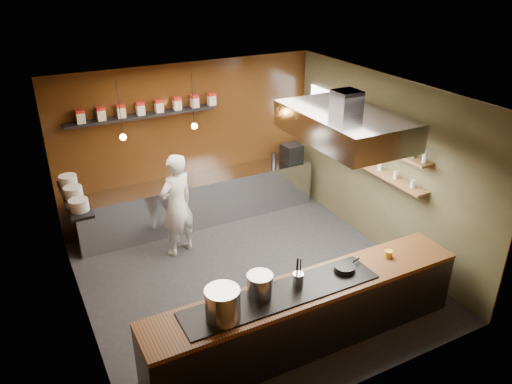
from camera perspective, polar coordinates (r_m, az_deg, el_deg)
floor at (r=8.11m, az=-0.48°, el=-9.94°), size 5.00×5.00×0.00m
back_wall at (r=9.46m, az=-7.49°, el=5.55°), size 5.00×0.00×5.00m
left_wall at (r=6.72m, az=-19.93°, el=-4.74°), size 0.00×5.00×5.00m
right_wall at (r=8.66m, az=14.37°, el=3.01°), size 0.00×5.00×5.00m
ceiling at (r=6.81m, az=-0.58°, el=11.01°), size 5.00×5.00×0.00m
window_pane at (r=9.74m, az=7.85°, el=8.63°), size 0.00×1.00×1.00m
prep_counter at (r=9.59m, az=-6.43°, el=-0.94°), size 4.60×0.65×0.90m
pass_counter at (r=6.74m, az=5.88°, el=-13.73°), size 4.40×0.72×0.94m
tin_shelf at (r=8.86m, az=-12.92°, el=8.50°), size 2.60×0.26×0.04m
plate_shelf at (r=7.60m, az=-20.05°, el=-0.69°), size 0.30×1.40×0.04m
bottle_shelf_upper at (r=8.62m, az=12.57°, el=6.10°), size 0.26×2.80×0.04m
bottle_shelf_lower at (r=8.79m, az=12.28°, el=3.22°), size 0.26×2.80×0.04m
extractor_hood at (r=7.30m, az=10.11°, el=7.58°), size 1.20×2.00×0.72m
pendant_left at (r=8.15m, az=-15.00°, el=6.41°), size 0.10×0.10×0.95m
pendant_right at (r=8.47m, az=-7.07°, el=7.82°), size 0.10×0.10×0.95m
storage_tins at (r=8.86m, az=-12.06°, el=9.47°), size 2.43×0.13×0.22m
plate_stacks at (r=7.56m, az=-20.16°, el=-0.01°), size 0.26×1.16×0.16m
bottles at (r=8.58m, az=12.66°, el=6.98°), size 0.06×2.66×0.24m
wine_glasses at (r=8.76m, az=12.33°, el=3.73°), size 0.07×2.37×0.13m
stockpot_large at (r=5.80m, az=-3.84°, el=-12.68°), size 0.48×0.48×0.40m
stockpot_small at (r=6.14m, az=0.45°, el=-10.62°), size 0.38×0.38×0.30m
utensil_crock at (r=6.36m, az=4.83°, el=-9.95°), size 0.18×0.18×0.18m
frying_pan at (r=6.74m, az=10.12°, el=-8.58°), size 0.45×0.29×0.07m
butter_jar at (r=7.18m, az=14.89°, el=-6.85°), size 0.13×0.13×0.10m
espresso_machine at (r=10.08m, az=4.10°, el=4.46°), size 0.38×0.36×0.36m
chef at (r=8.45m, az=-9.04°, el=-1.50°), size 0.78×0.65×1.82m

